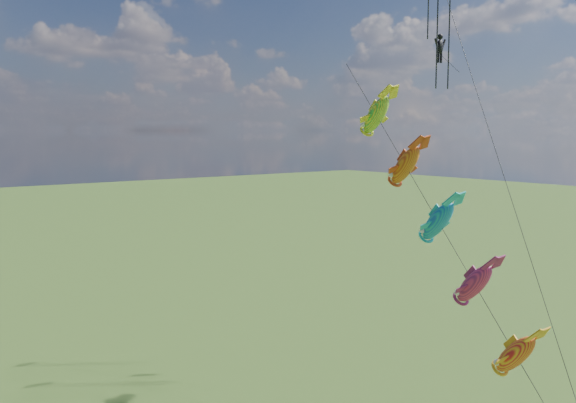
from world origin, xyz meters
TOP-DOWN VIEW (x-y plane):
  - fish_windsock_rig at (18.63, 3.46)m, footprint 2.18×15.88m
  - parafoil_rig at (24.38, 8.12)m, footprint 8.46×15.84m

SIDE VIEW (x-z plane):
  - fish_windsock_rig at x=18.63m, z-range 1.06..18.29m
  - parafoil_rig at x=24.38m, z-range 6.32..32.94m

